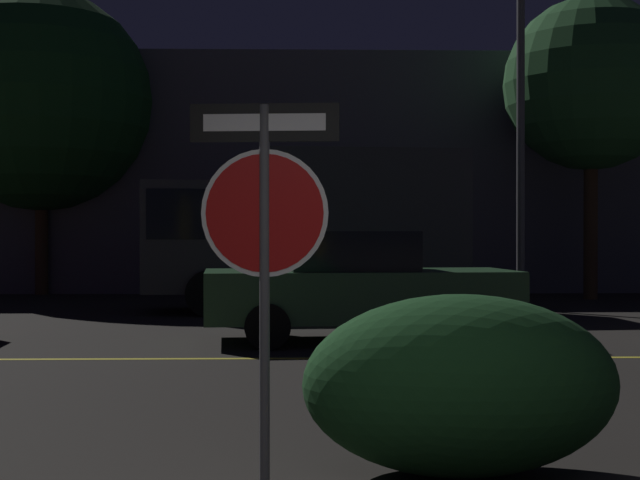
% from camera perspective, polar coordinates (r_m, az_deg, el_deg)
% --- Properties ---
extents(road_center_stripe, '(38.76, 0.12, 0.01)m').
position_cam_1_polar(road_center_stripe, '(10.79, -0.43, -7.58)').
color(road_center_stripe, gold).
rests_on(road_center_stripe, ground_plane).
extents(stop_sign, '(0.87, 0.10, 2.24)m').
position_cam_1_polar(stop_sign, '(5.15, -3.57, 1.58)').
color(stop_sign, '#4C4C51').
rests_on(stop_sign, ground_plane).
extents(hedge_bush_2, '(1.95, 1.11, 1.12)m').
position_cam_1_polar(hedge_bush_2, '(5.62, 8.97, -9.15)').
color(hedge_bush_2, '#19421E').
rests_on(hedge_bush_2, ground_plane).
extents(passing_car_2, '(4.52, 2.18, 1.54)m').
position_cam_1_polar(passing_car_2, '(12.53, 2.43, -3.01)').
color(passing_car_2, '#335B38').
rests_on(passing_car_2, ground_plane).
extents(delivery_truck, '(6.33, 2.68, 3.13)m').
position_cam_1_polar(delivery_truck, '(17.47, -1.05, 0.89)').
color(delivery_truck, '#2D2D33').
rests_on(delivery_truck, ground_plane).
extents(street_lamp, '(0.41, 0.41, 8.14)m').
position_cam_1_polar(street_lamp, '(18.52, 12.72, 11.02)').
color(street_lamp, '#4C4C51').
rests_on(street_lamp, ground_plane).
extents(tree_0, '(4.03, 4.03, 7.03)m').
position_cam_1_polar(tree_0, '(21.92, 16.95, 9.50)').
color(tree_0, '#422D1E').
rests_on(tree_0, ground_plane).
extents(tree_1, '(5.52, 5.52, 7.61)m').
position_cam_1_polar(tree_1, '(23.58, -17.40, 8.49)').
color(tree_1, '#422D1E').
rests_on(tree_1, ground_plane).
extents(building_backdrop, '(28.58, 3.69, 6.20)m').
position_cam_1_polar(building_backdrop, '(24.50, 1.04, 4.08)').
color(building_backdrop, '#4C4C56').
rests_on(building_backdrop, ground_plane).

